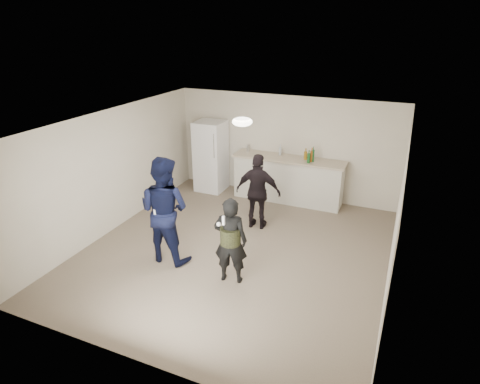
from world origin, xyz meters
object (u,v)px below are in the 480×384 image
at_px(woman, 231,241).
at_px(spectator, 258,192).
at_px(man, 164,210).
at_px(fridge, 211,156).
at_px(shaker, 248,148).
at_px(counter, 288,180).

xyz_separation_m(woman, spectator, (-0.26, 1.98, 0.05)).
bearing_deg(man, fridge, -75.44).
relative_size(shaker, woman, 0.11).
bearing_deg(woman, counter, -99.94).
relative_size(counter, man, 1.32).
height_order(fridge, woman, fridge).
distance_m(counter, woman, 3.57).
bearing_deg(fridge, spectator, -39.14).
bearing_deg(counter, fridge, -178.03).
height_order(fridge, shaker, fridge).
bearing_deg(spectator, fridge, -43.45).
distance_m(fridge, woman, 4.09).
height_order(counter, spectator, spectator).
height_order(shaker, spectator, spectator).
bearing_deg(spectator, woman, 93.24).
xyz_separation_m(counter, woman, (0.09, -3.56, 0.24)).
height_order(fridge, spectator, fridge).
bearing_deg(counter, spectator, -96.20).
distance_m(woman, spectator, 1.99).
xyz_separation_m(counter, fridge, (-2.04, -0.07, 0.38)).
distance_m(counter, shaker, 1.28).
distance_m(shaker, spectator, 2.00).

